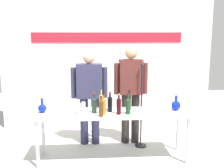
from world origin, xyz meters
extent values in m
plane|color=#B3BBB2|center=(0.00, 0.00, 0.00)|extent=(10.00, 10.00, 0.00)
cube|color=silver|center=(0.00, 1.56, 1.50)|extent=(4.30, 0.10, 3.00)
cube|color=red|center=(0.00, 1.50, 1.87)|extent=(3.01, 0.01, 0.20)
cube|color=white|center=(0.00, 0.00, 0.74)|extent=(2.34, 0.58, 0.04)
cylinder|color=silver|center=(-1.11, -0.24, 0.36)|extent=(0.05, 0.05, 0.72)
cylinder|color=silver|center=(1.11, -0.24, 0.36)|extent=(0.05, 0.05, 0.72)
cylinder|color=silver|center=(-1.11, 0.24, 0.36)|extent=(0.05, 0.05, 0.72)
cylinder|color=silver|center=(1.11, 0.24, 0.36)|extent=(0.05, 0.05, 0.72)
sphere|color=#0E24AE|center=(-1.07, 0.04, 0.82)|extent=(0.13, 0.13, 0.13)
cylinder|color=#0E24AE|center=(-1.07, 0.04, 0.93)|extent=(0.04, 0.04, 0.10)
sphere|color=#0E22B5|center=(1.00, 0.04, 0.83)|extent=(0.15, 0.15, 0.15)
cylinder|color=#0E22B5|center=(1.00, 0.04, 0.94)|extent=(0.04, 0.04, 0.10)
cylinder|color=#252541|center=(-0.46, 0.63, 0.42)|extent=(0.14, 0.14, 0.84)
cylinder|color=#252541|center=(-0.26, 0.63, 0.42)|extent=(0.14, 0.14, 0.84)
cube|color=#2F2F4D|center=(-0.36, 0.63, 1.14)|extent=(0.44, 0.22, 0.59)
cylinder|color=#2F2F4D|center=(-0.63, 0.63, 1.11)|extent=(0.09, 0.09, 0.53)
cylinder|color=#2F2F4D|center=(-0.09, 0.63, 1.11)|extent=(0.09, 0.09, 0.53)
sphere|color=#DFA482|center=(-0.36, 0.63, 1.54)|extent=(0.19, 0.19, 0.19)
cylinder|color=black|center=(0.27, 0.63, 0.45)|extent=(0.14, 0.14, 0.90)
cylinder|color=black|center=(0.45, 0.63, 0.45)|extent=(0.14, 0.14, 0.90)
cube|color=#582623|center=(0.36, 0.63, 1.20)|extent=(0.40, 0.22, 0.60)
cylinder|color=#582623|center=(0.11, 0.63, 1.17)|extent=(0.09, 0.09, 0.54)
cylinder|color=#582623|center=(0.61, 0.63, 1.17)|extent=(0.09, 0.09, 0.54)
sphere|color=tan|center=(0.36, 0.63, 1.62)|extent=(0.21, 0.21, 0.21)
cylinder|color=#183C1A|center=(0.22, -0.12, 0.87)|extent=(0.07, 0.07, 0.21)
cone|color=#183C1A|center=(0.22, -0.12, 0.99)|extent=(0.07, 0.07, 0.03)
cylinder|color=#183C1A|center=(0.22, -0.12, 1.02)|extent=(0.02, 0.02, 0.09)
cylinder|color=black|center=(0.22, -0.12, 1.07)|extent=(0.03, 0.03, 0.02)
cylinder|color=orange|center=(-0.14, -0.10, 0.86)|extent=(0.07, 0.07, 0.21)
cone|color=orange|center=(-0.14, -0.10, 0.98)|extent=(0.07, 0.07, 0.03)
cylinder|color=orange|center=(-0.14, -0.10, 1.01)|extent=(0.02, 0.02, 0.08)
cylinder|color=black|center=(-0.14, -0.10, 1.06)|extent=(0.03, 0.03, 0.02)
cylinder|color=gold|center=(-0.17, 0.21, 0.86)|extent=(0.07, 0.07, 0.21)
cone|color=gold|center=(-0.17, 0.21, 0.98)|extent=(0.07, 0.07, 0.03)
cylinder|color=gold|center=(-0.17, 0.21, 1.01)|extent=(0.02, 0.02, 0.08)
cylinder|color=gold|center=(-0.17, 0.21, 1.06)|extent=(0.03, 0.03, 0.02)
cylinder|color=black|center=(0.28, 0.17, 0.87)|extent=(0.07, 0.07, 0.22)
cone|color=black|center=(0.28, 0.17, 0.99)|extent=(0.07, 0.07, 0.03)
cylinder|color=black|center=(0.28, 0.17, 1.02)|extent=(0.03, 0.03, 0.07)
cylinder|color=black|center=(0.28, 0.17, 1.06)|extent=(0.03, 0.03, 0.02)
cylinder|color=#33060F|center=(0.08, -0.12, 0.87)|extent=(0.07, 0.07, 0.23)
cone|color=#33060F|center=(0.08, -0.12, 1.00)|extent=(0.07, 0.07, 0.03)
cylinder|color=#33060F|center=(0.08, -0.12, 1.02)|extent=(0.03, 0.03, 0.07)
cylinder|color=gold|center=(0.08, -0.12, 1.06)|extent=(0.03, 0.03, 0.02)
cylinder|color=black|center=(-0.04, 0.02, 0.87)|extent=(0.07, 0.07, 0.22)
cone|color=black|center=(-0.04, 0.02, 0.99)|extent=(0.07, 0.07, 0.03)
cylinder|color=black|center=(-0.04, 0.02, 1.01)|extent=(0.03, 0.03, 0.07)
cylinder|color=#B2161C|center=(-0.04, 0.02, 1.06)|extent=(0.03, 0.03, 0.02)
cylinder|color=#1E2F28|center=(-0.28, -0.03, 0.86)|extent=(0.07, 0.07, 0.21)
cone|color=#1E2F28|center=(-0.28, -0.03, 0.98)|extent=(0.07, 0.07, 0.03)
cylinder|color=#1E2F28|center=(-0.28, -0.03, 1.01)|extent=(0.03, 0.03, 0.09)
cylinder|color=#AD1615|center=(-0.28, -0.03, 1.06)|extent=(0.03, 0.03, 0.02)
cylinder|color=#503010|center=(-0.18, -0.21, 0.87)|extent=(0.06, 0.06, 0.22)
cone|color=#503010|center=(-0.18, -0.21, 0.99)|extent=(0.06, 0.06, 0.03)
cylinder|color=#503010|center=(-0.18, -0.21, 1.01)|extent=(0.03, 0.03, 0.07)
cylinder|color=black|center=(-0.18, -0.21, 1.06)|extent=(0.03, 0.03, 0.02)
cylinder|color=#46301C|center=(-0.03, 0.13, 0.86)|extent=(0.07, 0.07, 0.20)
cone|color=#46301C|center=(-0.03, 0.13, 0.97)|extent=(0.07, 0.07, 0.03)
cylinder|color=#46301C|center=(-0.03, 0.13, 1.00)|extent=(0.02, 0.02, 0.07)
cylinder|color=#AA271A|center=(-0.03, 0.13, 1.04)|extent=(0.03, 0.03, 0.02)
cylinder|color=white|center=(-0.45, 0.07, 0.76)|extent=(0.06, 0.06, 0.00)
cylinder|color=white|center=(-0.45, 0.07, 0.80)|extent=(0.01, 0.01, 0.07)
cylinder|color=white|center=(-0.45, 0.07, 0.87)|extent=(0.06, 0.06, 0.07)
cylinder|color=white|center=(-0.89, -0.21, 0.76)|extent=(0.05, 0.05, 0.00)
cylinder|color=white|center=(-0.89, -0.21, 0.80)|extent=(0.01, 0.01, 0.07)
cylinder|color=white|center=(-0.89, -0.21, 0.86)|extent=(0.06, 0.06, 0.07)
cylinder|color=white|center=(-0.52, -0.05, 0.76)|extent=(0.05, 0.05, 0.00)
cylinder|color=white|center=(-0.52, -0.05, 0.80)|extent=(0.01, 0.01, 0.07)
cylinder|color=white|center=(-0.52, -0.05, 0.88)|extent=(0.07, 0.07, 0.09)
cylinder|color=white|center=(0.58, 0.18, 0.76)|extent=(0.05, 0.05, 0.00)
cylinder|color=white|center=(0.58, 0.18, 0.79)|extent=(0.01, 0.01, 0.06)
cylinder|color=white|center=(0.58, 0.18, 0.86)|extent=(0.07, 0.07, 0.07)
cylinder|color=white|center=(0.71, -0.19, 0.76)|extent=(0.06, 0.06, 0.00)
cylinder|color=white|center=(0.71, -0.19, 0.79)|extent=(0.01, 0.01, 0.06)
cylinder|color=white|center=(0.71, -0.19, 0.87)|extent=(0.07, 0.07, 0.08)
cylinder|color=white|center=(0.69, 0.23, 0.76)|extent=(0.06, 0.06, 0.00)
cylinder|color=white|center=(0.69, 0.23, 0.79)|extent=(0.01, 0.01, 0.06)
cylinder|color=white|center=(0.69, 0.23, 0.86)|extent=(0.07, 0.07, 0.08)
cylinder|color=white|center=(0.84, -0.13, 0.76)|extent=(0.06, 0.06, 0.00)
cylinder|color=white|center=(0.84, -0.13, 0.79)|extent=(0.01, 0.01, 0.06)
cylinder|color=white|center=(0.84, -0.13, 0.87)|extent=(0.07, 0.07, 0.09)
cylinder|color=black|center=(0.52, 0.44, 0.01)|extent=(0.20, 0.20, 0.02)
cylinder|color=black|center=(0.52, 0.44, 0.70)|extent=(0.02, 0.02, 1.41)
sphere|color=#232328|center=(0.52, 0.44, 1.44)|extent=(0.06, 0.06, 0.06)
camera|label=1|loc=(-0.28, -3.96, 1.93)|focal=43.15mm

